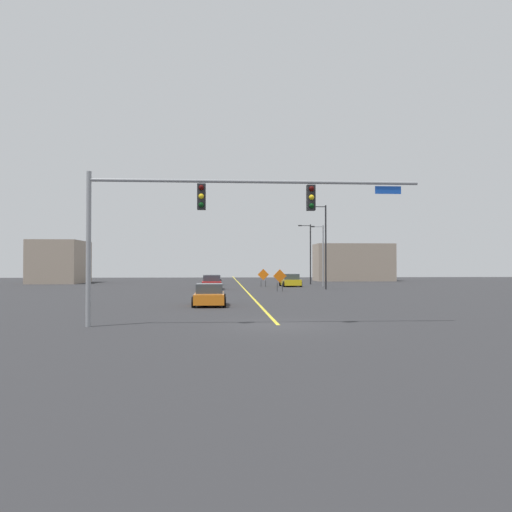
# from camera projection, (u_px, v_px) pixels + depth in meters

# --- Properties ---
(ground) EXTENTS (160.02, 160.02, 0.00)m
(ground) POSITION_uv_depth(u_px,v_px,m) (278.00, 325.00, 20.66)
(ground) COLOR #2D2D30
(road_centre_stripe) EXTENTS (0.16, 88.90, 0.01)m
(road_centre_stripe) POSITION_uv_depth(u_px,v_px,m) (240.00, 284.00, 65.00)
(road_centre_stripe) COLOR yellow
(road_centre_stripe) RESTS_ON ground
(traffic_signal_assembly) EXTENTS (13.58, 0.44, 6.22)m
(traffic_signal_assembly) POSITION_uv_depth(u_px,v_px,m) (208.00, 208.00, 20.54)
(traffic_signal_assembly) COLOR gray
(traffic_signal_assembly) RESTS_ON ground
(street_lamp_mid_right) EXTENTS (1.66, 0.24, 7.67)m
(street_lamp_mid_right) POSITION_uv_depth(u_px,v_px,m) (310.00, 251.00, 64.77)
(street_lamp_mid_right) COLOR black
(street_lamp_mid_right) RESTS_ON ground
(street_lamp_far_right) EXTENTS (1.53, 0.24, 7.04)m
(street_lamp_far_right) POSITION_uv_depth(u_px,v_px,m) (322.00, 253.00, 58.19)
(street_lamp_far_right) COLOR gray
(street_lamp_far_right) RESTS_ON ground
(street_lamp_near_right) EXTENTS (1.96, 0.24, 8.52)m
(street_lamp_near_right) POSITION_uv_depth(u_px,v_px,m) (324.00, 243.00, 51.13)
(street_lamp_near_right) COLOR black
(street_lamp_near_right) RESTS_ON ground
(construction_sign_median_far) EXTENTS (1.29, 0.18, 2.03)m
(construction_sign_median_far) POSITION_uv_depth(u_px,v_px,m) (263.00, 275.00, 57.47)
(construction_sign_median_far) COLOR orange
(construction_sign_median_far) RESTS_ON ground
(construction_sign_left_lane) EXTENTS (1.26, 0.16, 2.07)m
(construction_sign_left_lane) POSITION_uv_depth(u_px,v_px,m) (280.00, 277.00, 47.17)
(construction_sign_left_lane) COLOR orange
(construction_sign_left_lane) RESTS_ON ground
(car_orange_passing) EXTENTS (2.00, 3.96, 1.33)m
(car_orange_passing) POSITION_uv_depth(u_px,v_px,m) (209.00, 295.00, 30.69)
(car_orange_passing) COLOR orange
(car_orange_passing) RESTS_ON ground
(car_red_approaching) EXTENTS (2.21, 3.90, 1.44)m
(car_red_approaching) POSITION_uv_depth(u_px,v_px,m) (212.00, 283.00, 51.45)
(car_red_approaching) COLOR red
(car_red_approaching) RESTS_ON ground
(car_silver_distant) EXTENTS (2.20, 3.93, 1.25)m
(car_silver_distant) POSITION_uv_depth(u_px,v_px,m) (213.00, 280.00, 63.38)
(car_silver_distant) COLOR #B7BABF
(car_silver_distant) RESTS_ON ground
(car_yellow_near) EXTENTS (2.23, 4.33, 1.45)m
(car_yellow_near) POSITION_uv_depth(u_px,v_px,m) (290.00, 281.00, 58.26)
(car_yellow_near) COLOR gold
(car_yellow_near) RESTS_ON ground
(roadside_building_east) EXTENTS (11.91, 5.37, 5.75)m
(roadside_building_east) POSITION_uv_depth(u_px,v_px,m) (353.00, 262.00, 78.69)
(roadside_building_east) COLOR gray
(roadside_building_east) RESTS_ON ground
(roadside_building_west) EXTENTS (6.33, 8.85, 5.77)m
(roadside_building_west) POSITION_uv_depth(u_px,v_px,m) (60.00, 262.00, 68.92)
(roadside_building_west) COLOR gray
(roadside_building_west) RESTS_ON ground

